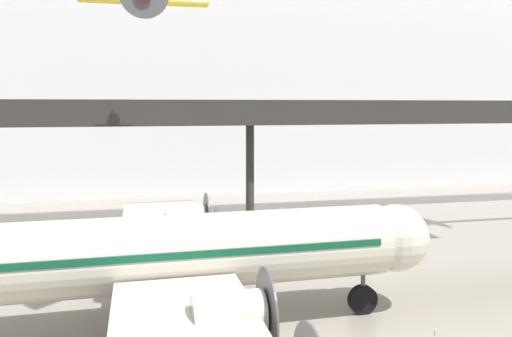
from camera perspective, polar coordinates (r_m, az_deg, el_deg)
The scene contains 3 objects.
hangar_back_wall at distance 52.86m, azimuth -3.17°, elevation 11.46°, with size 140.00×3.00×26.34m.
mezzanine_walkway at distance 40.85m, azimuth -0.42°, elevation 5.52°, with size 110.00×3.20×9.68m.
airliner_silver_main at distance 20.49m, azimuth -11.67°, elevation -9.68°, with size 24.54×27.78×9.16m.
Camera 1 is at (-8.37, -13.66, 9.21)m, focal length 35.00 mm.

